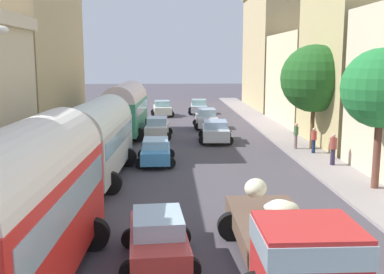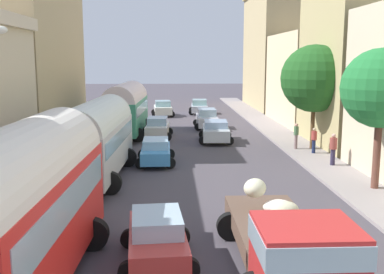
{
  "view_description": "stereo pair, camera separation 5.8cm",
  "coord_description": "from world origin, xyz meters",
  "views": [
    {
      "loc": [
        -1.18,
        -5.69,
        5.82
      ],
      "look_at": [
        0.0,
        19.42,
        1.56
      ],
      "focal_mm": 43.28,
      "sensor_mm": 36.0,
      "label": 1
    },
    {
      "loc": [
        -1.12,
        -5.69,
        5.82
      ],
      "look_at": [
        0.0,
        19.42,
        1.56
      ],
      "focal_mm": 43.28,
      "sensor_mm": 36.0,
      "label": 2
    }
  ],
  "objects": [
    {
      "name": "building_right_2",
      "position": [
        11.45,
        24.76,
        6.37
      ],
      "size": [
        6.48,
        9.02,
        12.7
      ],
      "color": "tan",
      "rests_on": "ground"
    },
    {
      "name": "pedestrian_0",
      "position": [
        6.8,
        23.01,
        1.03
      ],
      "size": [
        0.43,
        0.43,
        1.78
      ],
      "color": "slate",
      "rests_on": "ground"
    },
    {
      "name": "pedestrian_2",
      "position": [
        7.53,
        21.63,
        0.97
      ],
      "size": [
        0.42,
        0.42,
        1.7
      ],
      "color": "#192345",
      "rests_on": "ground"
    },
    {
      "name": "parked_bus_2",
      "position": [
        -4.56,
        29.36,
        2.2
      ],
      "size": [
        3.57,
        8.64,
        4.01
      ],
      "color": "#378E6A",
      "rests_on": "ground"
    },
    {
      "name": "building_left_2",
      "position": [
        -11.21,
        27.45,
        5.59
      ],
      "size": [
        5.43,
        14.28,
        11.18
      ],
      "color": "tan",
      "rests_on": "ground"
    },
    {
      "name": "sidewalk_right",
      "position": [
        7.25,
        27.0,
        0.07
      ],
      "size": [
        2.5,
        70.0,
        0.14
      ],
      "primitive_type": "cube",
      "color": "gray",
      "rests_on": "ground"
    },
    {
      "name": "car_6",
      "position": [
        -2.01,
        41.73,
        0.79
      ],
      "size": [
        2.48,
        3.79,
        1.58
      ],
      "color": "silver",
      "rests_on": "ground"
    },
    {
      "name": "car_4",
      "position": [
        -2.01,
        19.73,
        0.72
      ],
      "size": [
        2.19,
        3.84,
        1.41
      ],
      "color": "#438FCD",
      "rests_on": "ground"
    },
    {
      "name": "ground_plane",
      "position": [
        0.0,
        27.0,
        0.0
      ],
      "size": [
        154.0,
        154.0,
        0.0
      ],
      "primitive_type": "plane",
      "color": "#464048"
    },
    {
      "name": "roadside_tree_2",
      "position": [
        7.9,
        23.22,
        4.59
      ],
      "size": [
        4.26,
        4.26,
        6.72
      ],
      "color": "brown",
      "rests_on": "ground"
    },
    {
      "name": "car_3",
      "position": [
        -1.57,
        6.94,
        0.74
      ],
      "size": [
        2.35,
        3.81,
        1.47
      ],
      "color": "#B73731",
      "rests_on": "ground"
    },
    {
      "name": "building_right_3",
      "position": [
        11.05,
        35.38,
        4.01
      ],
      "size": [
        5.1,
        11.38,
        8.02
      ],
      "color": "beige",
      "rests_on": "ground"
    },
    {
      "name": "car_0",
      "position": [
        2.0,
        26.54,
        0.77
      ],
      "size": [
        2.54,
        4.16,
        1.5
      ],
      "color": "silver",
      "rests_on": "ground"
    },
    {
      "name": "car_5",
      "position": [
        -2.16,
        28.31,
        0.78
      ],
      "size": [
        2.3,
        3.93,
        1.55
      ],
      "color": "silver",
      "rests_on": "ground"
    },
    {
      "name": "car_2",
      "position": [
        1.88,
        43.54,
        0.77
      ],
      "size": [
        2.41,
        4.18,
        1.53
      ],
      "color": "silver",
      "rests_on": "ground"
    },
    {
      "name": "parked_bus_0",
      "position": [
        -4.82,
        5.38,
        2.37
      ],
      "size": [
        3.5,
        8.48,
        4.27
      ],
      "color": "red",
      "rests_on": "ground"
    },
    {
      "name": "pedestrian_3",
      "position": [
        7.58,
        18.39,
        1.06
      ],
      "size": [
        0.54,
        0.54,
        1.87
      ],
      "color": "#2C263F",
      "rests_on": "ground"
    },
    {
      "name": "sidewalk_left",
      "position": [
        -7.25,
        27.0,
        0.07
      ],
      "size": [
        2.5,
        70.0,
        0.14
      ],
      "primitive_type": "cube",
      "color": "#A49F92",
      "rests_on": "ground"
    },
    {
      "name": "car_1",
      "position": [
        1.87,
        33.05,
        0.82
      ],
      "size": [
        2.24,
        4.24,
        1.66
      ],
      "color": "silver",
      "rests_on": "ground"
    },
    {
      "name": "building_right_4",
      "position": [
        11.06,
        49.16,
        6.95
      ],
      "size": [
        5.62,
        14.65,
        13.84
      ],
      "color": "tan",
      "rests_on": "ground"
    },
    {
      "name": "parked_bus_1",
      "position": [
        -4.78,
        16.53,
        2.12
      ],
      "size": [
        3.49,
        8.56,
        3.86
      ],
      "color": "silver",
      "rests_on": "ground"
    },
    {
      "name": "cargo_truck_0",
      "position": [
        1.9,
        5.59,
        1.14
      ],
      "size": [
        3.16,
        7.17,
        2.16
      ],
      "color": "red",
      "rests_on": "ground"
    },
    {
      "name": "roadside_tree_1",
      "position": [
        7.9,
        13.86,
        4.55
      ],
      "size": [
        3.45,
        3.45,
        6.3
      ],
      "color": "brown",
      "rests_on": "ground"
    }
  ]
}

